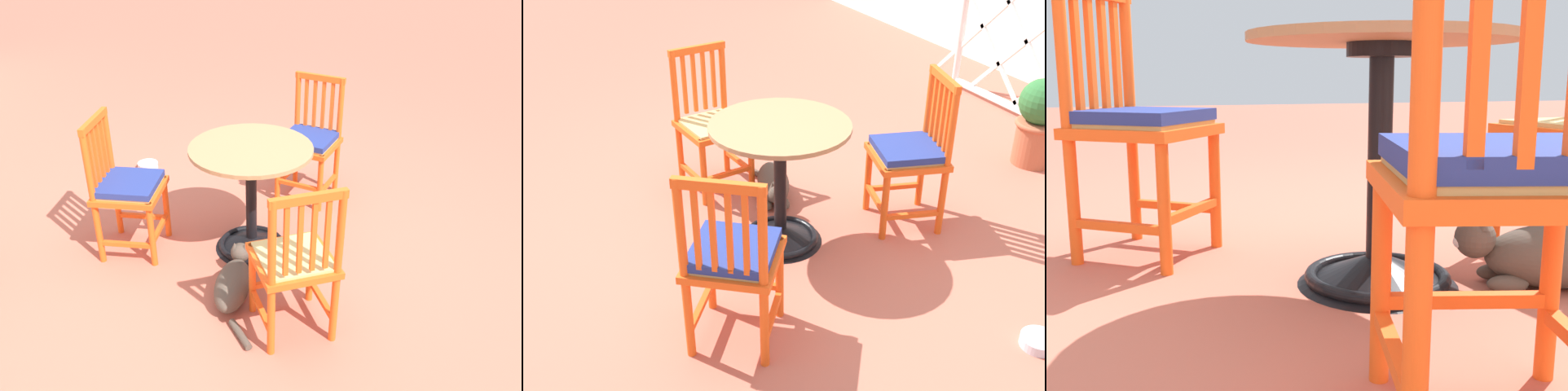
% 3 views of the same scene
% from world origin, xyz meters
% --- Properties ---
extents(ground_plane, '(24.00, 24.00, 0.00)m').
position_xyz_m(ground_plane, '(0.00, 0.00, 0.00)').
color(ground_plane, '#BC604C').
extents(cafe_table, '(0.76, 0.76, 0.73)m').
position_xyz_m(cafe_table, '(0.07, 0.23, 0.28)').
color(cafe_table, black).
rests_on(cafe_table, ground_plane).
extents(orange_chair_facing_out, '(0.56, 0.56, 0.91)m').
position_xyz_m(orange_chair_facing_out, '(0.72, -0.31, 0.45)').
color(orange_chair_facing_out, '#EA5619').
rests_on(orange_chair_facing_out, ground_plane).
extents(orange_chair_at_corner, '(0.50, 0.50, 0.91)m').
position_xyz_m(orange_chair_at_corner, '(0.21, 1.00, 0.45)').
color(orange_chair_at_corner, '#EA5619').
rests_on(orange_chair_at_corner, ground_plane).
extents(tabby_cat, '(0.74, 0.33, 0.23)m').
position_xyz_m(tabby_cat, '(-0.39, 0.41, 0.10)').
color(tabby_cat, '#4C4238').
rests_on(tabby_cat, ground_plane).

